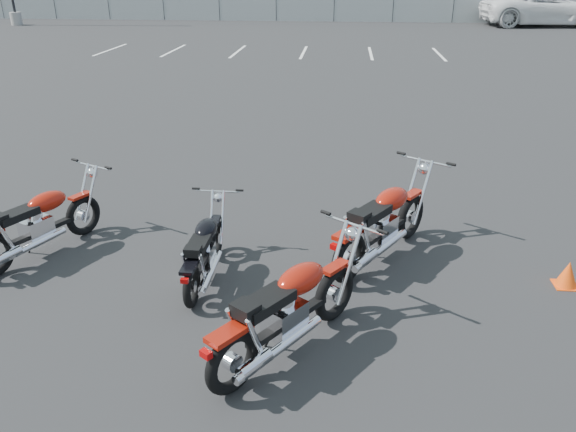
# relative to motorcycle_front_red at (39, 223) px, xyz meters

# --- Properties ---
(ground) EXTENTS (120.00, 120.00, 0.00)m
(ground) POSITION_rel_motorcycle_front_red_xyz_m (3.15, -0.45, -0.47)
(ground) COLOR black
(ground) RESTS_ON ground
(motorcycle_front_red) EXTENTS (1.27, 2.03, 1.03)m
(motorcycle_front_red) POSITION_rel_motorcycle_front_red_xyz_m (0.00, 0.00, 0.00)
(motorcycle_front_red) COLOR black
(motorcycle_front_red) RESTS_ON ground
(motorcycle_second_black) EXTENTS (0.70, 1.81, 0.89)m
(motorcycle_second_black) POSITION_rel_motorcycle_front_red_xyz_m (2.37, -0.43, -0.06)
(motorcycle_second_black) COLOR black
(motorcycle_second_black) RESTS_ON ground
(motorcycle_third_red) EXTENTS (1.67, 2.17, 1.14)m
(motorcycle_third_red) POSITION_rel_motorcycle_front_red_xyz_m (4.59, 0.33, 0.05)
(motorcycle_third_red) COLOR black
(motorcycle_third_red) RESTS_ON ground
(motorcycle_rear_red) EXTENTS (1.67, 2.07, 1.11)m
(motorcycle_rear_red) POSITION_rel_motorcycle_front_red_xyz_m (3.54, -1.79, 0.04)
(motorcycle_rear_red) COLOR black
(motorcycle_rear_red) RESTS_ON ground
(training_cone_near) EXTENTS (0.28, 0.28, 0.33)m
(training_cone_near) POSITION_rel_motorcycle_front_red_xyz_m (6.83, -0.17, -0.30)
(training_cone_near) COLOR #FF4D0D
(training_cone_near) RESTS_ON ground
(chainlink_fence) EXTENTS (80.06, 0.06, 1.80)m
(chainlink_fence) POSITION_rel_motorcycle_front_red_xyz_m (3.15, 34.55, 0.43)
(chainlink_fence) COLOR gray
(chainlink_fence) RESTS_ON ground
(parking_line_stripes) EXTENTS (15.12, 4.00, 0.01)m
(parking_line_stripes) POSITION_rel_motorcycle_front_red_xyz_m (0.65, 19.55, -0.46)
(parking_line_stripes) COLOR silver
(parking_line_stripes) RESTS_ON ground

